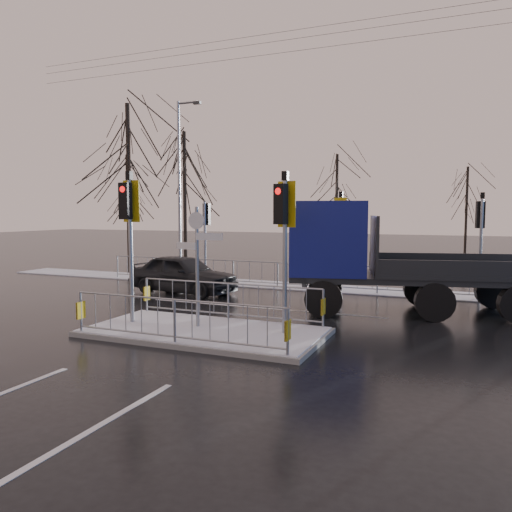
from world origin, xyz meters
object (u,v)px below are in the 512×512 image
at_px(traffic_island, 204,319).
at_px(flatbed_truck, 363,253).
at_px(car_far_lane, 183,274).
at_px(street_lamp_left, 180,182).

relative_size(traffic_island, flatbed_truck, 0.77).
xyz_separation_m(car_far_lane, street_lamp_left, (-2.56, 4.12, 3.75)).
relative_size(traffic_island, car_far_lane, 1.38).
height_order(traffic_island, street_lamp_left, street_lamp_left).
bearing_deg(flatbed_truck, traffic_island, -124.28).
bearing_deg(street_lamp_left, traffic_island, -55.93).
distance_m(car_far_lane, street_lamp_left, 6.13).
xyz_separation_m(traffic_island, flatbed_truck, (3.09, 4.54, 1.42)).
relative_size(traffic_island, street_lamp_left, 0.73).
bearing_deg(traffic_island, car_far_lane, 125.70).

